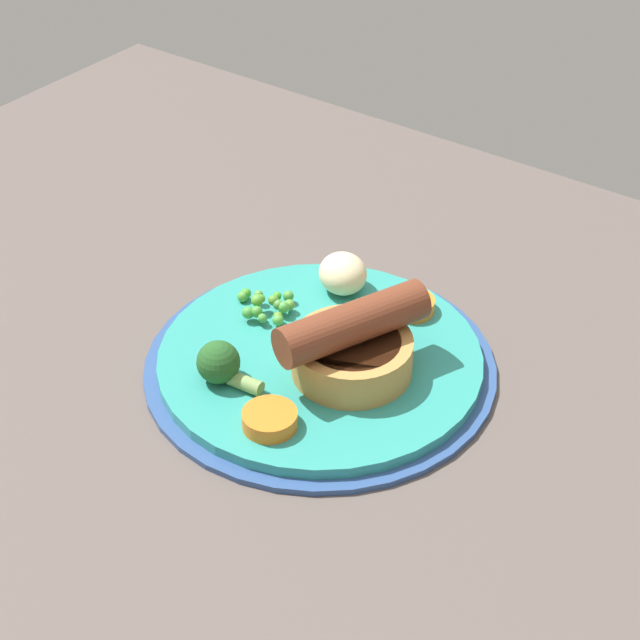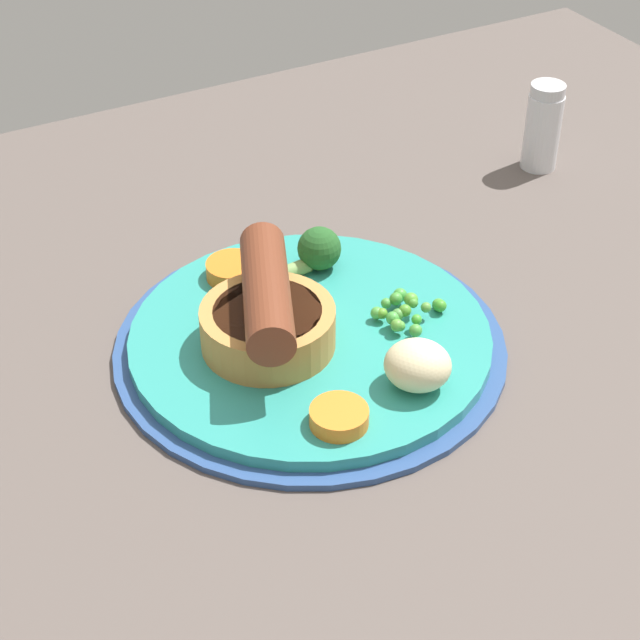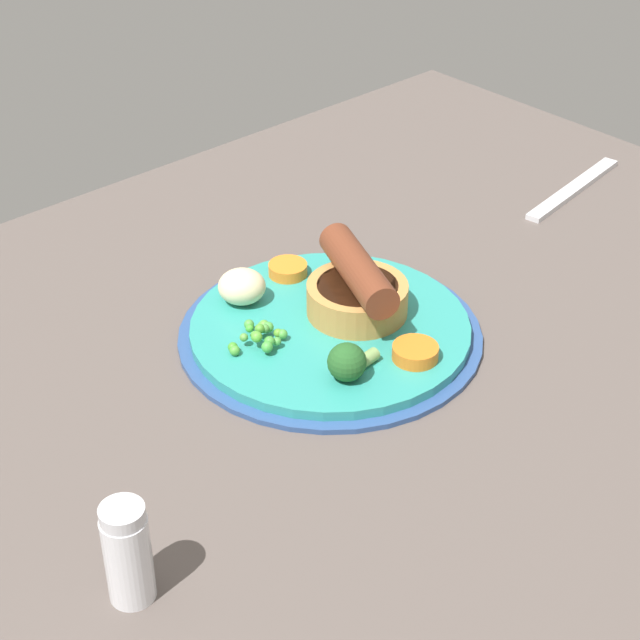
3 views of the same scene
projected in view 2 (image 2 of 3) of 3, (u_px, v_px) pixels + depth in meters
The scene contains 9 objects.
dining_table at pixel (307, 351), 75.72cm from camera, with size 110.00×80.00×3.00cm, color #564C47.
dinner_plate at pixel (310, 342), 73.17cm from camera, with size 26.90×26.90×1.40cm.
sausage_pudding at pixel (267, 316), 70.19cm from camera, with size 9.02×12.05×5.99cm.
pea_pile at pixel (405, 310), 73.31cm from camera, with size 5.29×4.73×1.72cm.
broccoli_floret_far at pixel (317, 250), 77.97cm from camera, with size 5.29×3.23×3.23cm.
potato_chunk_0 at pixel (418, 365), 67.39cm from camera, with size 4.32×3.91×3.25cm, color beige.
carrot_slice_1 at pixel (339, 417), 65.14cm from camera, with size 3.67×3.67×1.12cm, color orange.
carrot_slice_2 at pixel (233, 270), 77.59cm from camera, with size 3.91×3.91×1.22cm, color orange.
salt_shaker at pixel (543, 127), 91.54cm from camera, with size 3.10×3.10×7.72cm.
Camera 2 is at (-27.08, -52.26, 49.19)cm, focal length 60.00 mm.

